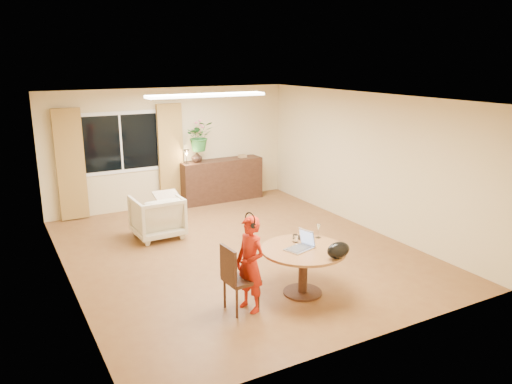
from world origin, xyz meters
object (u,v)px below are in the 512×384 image
Objects in this scene: dining_table at (303,258)px; dining_chair at (241,278)px; armchair at (157,216)px; child at (250,264)px; sideboard at (221,180)px.

dining_table is 0.97m from dining_chair.
armchair reaches higher than dining_table.
armchair is at bearing 88.13° from dining_chair.
armchair is at bearing 168.76° from child.
armchair is (-0.20, 3.26, -0.24)m from child.
dining_chair is at bearing -179.80° from dining_table.
armchair is at bearing 108.26° from dining_table.
sideboard is at bearing 64.39° from dining_chair.
dining_table is 0.87m from child.
dining_chair is at bearing -112.17° from sideboard.
child is 1.47× the size of armchair.
dining_table is 0.62× the size of sideboard.
child is 0.67× the size of sideboard.
armchair is 2.66m from sideboard.
dining_table is 4.98m from sideboard.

